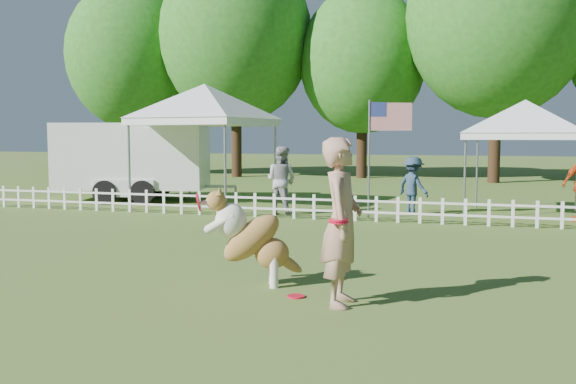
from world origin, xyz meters
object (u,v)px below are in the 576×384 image
object	(u,v)px
handler	(342,222)
dog	(253,238)
spectator_a	(281,180)
frisbee_on_turf	(296,296)
cargo_trailer	(134,161)
flag_pole	(369,160)
canopy_tent_left	(205,146)
spectator_b	(413,186)
canopy_tent_right	(524,159)

from	to	relation	value
handler	dog	size ratio (longest dim) A/B	1.53
handler	spectator_a	world-z (taller)	handler
frisbee_on_turf	cargo_trailer	distance (m)	12.97
cargo_trailer	flag_pole	bearing A→B (deg)	-31.82
canopy_tent_left	cargo_trailer	bearing A→B (deg)	173.67
canopy_tent_left	spectator_b	size ratio (longest dim) A/B	2.30
cargo_trailer	handler	bearing A→B (deg)	-64.98
flag_pole	spectator_b	bearing A→B (deg)	31.66
canopy_tent_left	flag_pole	world-z (taller)	canopy_tent_left
handler	spectator_b	world-z (taller)	handler
handler	spectator_b	size ratio (longest dim) A/B	1.34
dog	spectator_a	size ratio (longest dim) A/B	0.75
flag_pole	handler	bearing A→B (deg)	-102.20
canopy_tent_right	flag_pole	xyz separation A→B (m)	(-3.59, -1.74, 0.01)
canopy_tent_left	cargo_trailer	size ratio (longest dim) A/B	0.61
spectator_b	handler	bearing A→B (deg)	129.69
cargo_trailer	frisbee_on_turf	bearing A→B (deg)	-66.49
frisbee_on_turf	spectator_b	world-z (taller)	spectator_b
dog	flag_pole	xyz separation A→B (m)	(0.24, 7.39, 0.78)
dog	spectator_b	distance (m)	8.64
canopy_tent_left	cargo_trailer	world-z (taller)	canopy_tent_left
frisbee_on_turf	flag_pole	world-z (taller)	flag_pole
canopy_tent_left	spectator_b	xyz separation A→B (m)	(5.93, -0.40, -0.96)
frisbee_on_turf	spectator_a	xyz separation A→B (m)	(-2.76, 8.03, 0.86)
frisbee_on_turf	canopy_tent_right	xyz separation A→B (m)	(3.12, 9.52, 1.40)
dog	spectator_a	world-z (taller)	spectator_a
flag_pole	spectator_a	bearing A→B (deg)	153.82
handler	canopy_tent_right	bearing A→B (deg)	-18.48
spectator_a	spectator_b	size ratio (longest dim) A/B	1.17
flag_pole	spectator_a	xyz separation A→B (m)	(-2.29, 0.25, -0.56)
cargo_trailer	spectator_b	size ratio (longest dim) A/B	3.75
canopy_tent_left	canopy_tent_right	bearing A→B (deg)	7.98
dog	flag_pole	distance (m)	7.43
handler	canopy_tent_right	xyz separation A→B (m)	(2.51, 9.71, 0.42)
flag_pole	canopy_tent_right	bearing A→B (deg)	5.93
cargo_trailer	spectator_a	bearing A→B (deg)	-35.73
cargo_trailer	spectator_b	world-z (taller)	cargo_trailer
handler	spectator_a	size ratio (longest dim) A/B	1.14
canopy_tent_right	spectator_b	xyz separation A→B (m)	(-2.65, -0.56, -0.68)
spectator_a	flag_pole	bearing A→B (deg)	-171.45
handler	dog	xyz separation A→B (m)	(-1.32, 0.59, -0.34)
spectator_b	spectator_a	bearing A→B (deg)	54.80
canopy_tent_right	cargo_trailer	distance (m)	11.31
canopy_tent_left	canopy_tent_right	xyz separation A→B (m)	(8.59, 0.16, -0.28)
handler	spectator_a	bearing A→B (deg)	18.28
canopy_tent_right	cargo_trailer	world-z (taller)	canopy_tent_right
dog	frisbee_on_turf	bearing A→B (deg)	-50.52
canopy_tent_left	spectator_b	bearing A→B (deg)	3.04
dog	canopy_tent_right	size ratio (longest dim) A/B	0.46
canopy_tent_right	spectator_b	distance (m)	2.79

